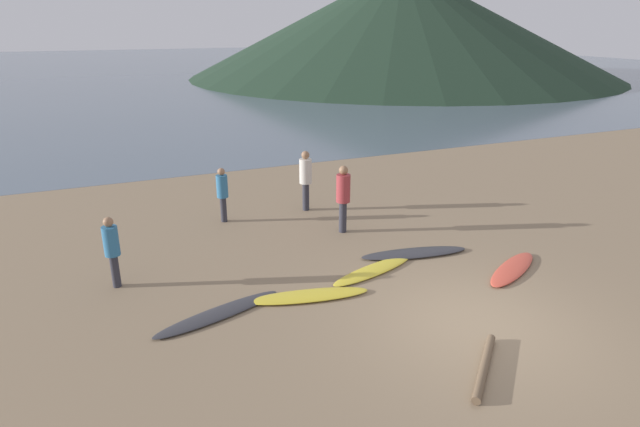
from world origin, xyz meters
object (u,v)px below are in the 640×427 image
object	(u,v)px
surfboard_3	(414,253)
person_2	(222,190)
surfboard_4	(512,269)
person_1	(343,193)
surfboard_1	(308,296)
driftwood_log	(484,367)
person_3	(112,246)
surfboard_0	(219,313)
surfboard_2	(373,270)
person_0	(306,176)

from	to	relation	value
surfboard_3	person_2	world-z (taller)	person_2
surfboard_4	person_1	world-z (taller)	person_1
surfboard_3	surfboard_4	world-z (taller)	surfboard_4
surfboard_1	person_2	world-z (taller)	person_2
driftwood_log	person_3	bearing A→B (deg)	134.47
driftwood_log	surfboard_3	bearing A→B (deg)	71.71
surfboard_0	surfboard_2	xyz separation A→B (m)	(3.63, 0.49, 0.00)
surfboard_0	surfboard_4	world-z (taller)	surfboard_4
surfboard_2	surfboard_4	size ratio (longest dim) A/B	1.07
person_3	person_2	bearing A→B (deg)	-152.09
surfboard_0	person_2	world-z (taller)	person_2
surfboard_3	driftwood_log	size ratio (longest dim) A/B	1.47
person_2	driftwood_log	world-z (taller)	person_2
person_3	driftwood_log	distance (m)	7.60
person_2	surfboard_2	bearing A→B (deg)	-87.46
surfboard_1	person_3	bearing A→B (deg)	161.10
surfboard_4	surfboard_3	bearing A→B (deg)	105.65
surfboard_3	person_0	size ratio (longest dim) A/B	1.48
surfboard_0	person_3	world-z (taller)	person_3
surfboard_2	person_1	xyz separation A→B (m)	(0.40, 2.46, 1.04)
person_3	driftwood_log	size ratio (longest dim) A/B	0.87
surfboard_2	person_3	bearing A→B (deg)	147.04
person_2	driftwood_log	bearing A→B (deg)	-99.88
person_0	surfboard_0	bearing A→B (deg)	-22.97
surfboard_4	driftwood_log	size ratio (longest dim) A/B	1.23
surfboard_2	driftwood_log	bearing A→B (deg)	-108.20
person_1	person_2	world-z (taller)	person_1
surfboard_2	person_3	world-z (taller)	person_3
person_1	person_2	size ratio (longest dim) A/B	1.18
surfboard_1	driftwood_log	xyz separation A→B (m)	(1.74, -3.33, 0.03)
surfboard_3	person_2	distance (m)	5.55
person_0	surfboard_2	bearing A→B (deg)	12.45
surfboard_2	person_2	xyz separation A→B (m)	(-2.35, 4.47, 0.88)
surfboard_4	person_2	xyz separation A→B (m)	(-5.27, 5.66, 0.87)
surfboard_4	person_0	world-z (taller)	person_0
surfboard_3	person_3	bearing A→B (deg)	-178.65
surfboard_2	person_1	distance (m)	2.70
surfboard_2	person_3	distance (m)	5.64
surfboard_0	person_3	size ratio (longest dim) A/B	1.72
driftwood_log	person_1	bearing A→B (deg)	85.76
person_1	driftwood_log	distance (m)	6.43
surfboard_0	person_0	xyz separation A→B (m)	(3.77, 4.97, 1.02)
surfboard_2	surfboard_4	world-z (taller)	surfboard_4
person_0	person_2	distance (m)	2.49
person_2	person_3	xyz separation A→B (m)	(-3.01, -2.96, 0.01)
surfboard_1	person_2	distance (m)	5.11
surfboard_1	person_3	size ratio (longest dim) A/B	1.62
surfboard_4	person_1	distance (m)	4.56
surfboard_2	person_3	size ratio (longest dim) A/B	1.52
surfboard_0	surfboard_2	bearing A→B (deg)	-9.60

